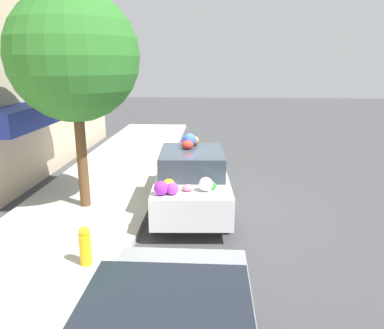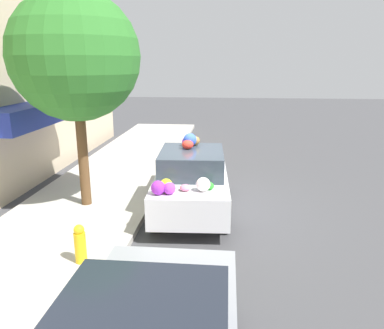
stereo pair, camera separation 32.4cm
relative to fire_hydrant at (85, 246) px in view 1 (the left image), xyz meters
The scene contains 5 objects.
ground_plane 3.46m from the fire_hydrant, 30.31° to the right, with size 60.00×60.00×0.00m, color #424244.
sidewalk_curb 3.14m from the fire_hydrant, 18.14° to the left, with size 24.00×3.20×0.14m.
street_tree 4.25m from the fire_hydrant, 18.96° to the left, with size 2.90×2.90×4.94m.
fire_hydrant is the anchor object (origin of this frame).
art_car 3.38m from the fire_hydrant, 29.37° to the right, with size 4.06×1.87×1.84m.
Camera 1 is at (-8.62, -0.43, 3.51)m, focal length 35.00 mm.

